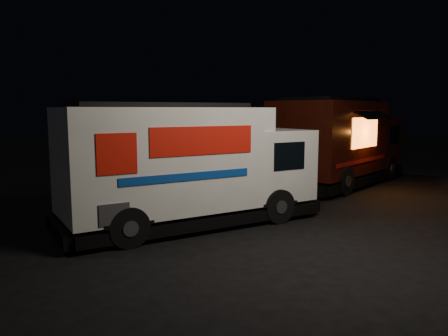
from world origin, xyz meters
The scene contains 3 objects.
ground centered at (0.00, 0.00, 0.00)m, with size 80.00×80.00×0.00m, color black.
white_truck centered at (-1.56, 0.50, 1.55)m, with size 6.84×2.33×3.10m, color white, non-canonical shape.
red_truck centered at (6.36, 2.84, 1.69)m, with size 7.25×2.67×3.37m, color #360E09, non-canonical shape.
Camera 1 is at (-6.80, -9.22, 2.93)m, focal length 35.00 mm.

